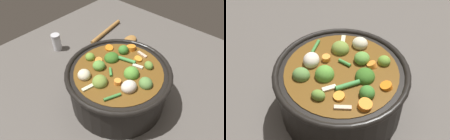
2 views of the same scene
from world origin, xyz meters
TOP-DOWN VIEW (x-y plane):
  - ground_plane at (0.00, 0.00)m, footprint 1.10×1.10m
  - cooking_pot at (-0.00, -0.00)m, footprint 0.30×0.30m

SIDE VIEW (x-z plane):
  - ground_plane at x=0.00m, z-range 0.00..0.00m
  - cooking_pot at x=0.00m, z-range -0.01..0.14m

